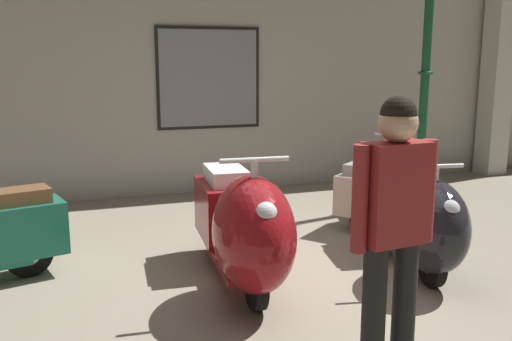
{
  "coord_description": "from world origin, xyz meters",
  "views": [
    {
      "loc": [
        -1.66,
        -4.05,
        1.8
      ],
      "look_at": [
        -0.0,
        0.77,
        0.8
      ],
      "focal_mm": 39.26,
      "sensor_mm": 36.0,
      "label": 1
    }
  ],
  "objects_px": {
    "scooter_1": "(244,228)",
    "lamppost": "(425,74)",
    "scooter_2": "(417,221)",
    "visitor_0": "(393,219)",
    "scooter_3": "(381,180)"
  },
  "relations": [
    {
      "from": "scooter_1",
      "to": "visitor_0",
      "type": "height_order",
      "value": "visitor_0"
    },
    {
      "from": "visitor_0",
      "to": "scooter_3",
      "type": "bearing_deg",
      "value": -36.58
    },
    {
      "from": "lamppost",
      "to": "scooter_1",
      "type": "bearing_deg",
      "value": -147.06
    },
    {
      "from": "lamppost",
      "to": "visitor_0",
      "type": "distance_m",
      "value": 4.28
    },
    {
      "from": "scooter_1",
      "to": "scooter_2",
      "type": "xyz_separation_m",
      "value": [
        1.52,
        -0.11,
        -0.06
      ]
    },
    {
      "from": "scooter_2",
      "to": "visitor_0",
      "type": "bearing_deg",
      "value": -29.37
    },
    {
      "from": "visitor_0",
      "to": "scooter_2",
      "type": "bearing_deg",
      "value": -45.62
    },
    {
      "from": "scooter_2",
      "to": "visitor_0",
      "type": "relative_size",
      "value": 1.05
    },
    {
      "from": "scooter_1",
      "to": "lamppost",
      "type": "xyz_separation_m",
      "value": [
        2.97,
        1.93,
        1.12
      ]
    },
    {
      "from": "lamppost",
      "to": "visitor_0",
      "type": "xyz_separation_m",
      "value": [
        -2.56,
        -3.36,
        -0.69
      ]
    },
    {
      "from": "scooter_3",
      "to": "scooter_2",
      "type": "bearing_deg",
      "value": -149.49
    },
    {
      "from": "scooter_3",
      "to": "lamppost",
      "type": "relative_size",
      "value": 0.48
    },
    {
      "from": "scooter_1",
      "to": "scooter_2",
      "type": "distance_m",
      "value": 1.52
    },
    {
      "from": "scooter_2",
      "to": "visitor_0",
      "type": "distance_m",
      "value": 1.79
    },
    {
      "from": "scooter_3",
      "to": "lamppost",
      "type": "distance_m",
      "value": 1.5
    }
  ]
}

